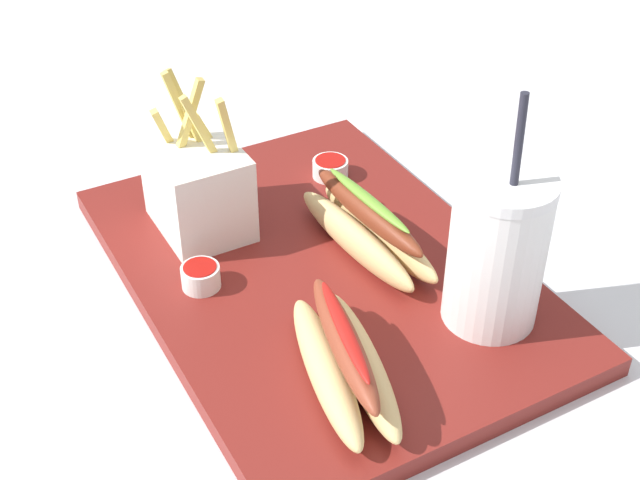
% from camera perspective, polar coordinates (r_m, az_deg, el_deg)
% --- Properties ---
extents(ground_plane, '(2.40, 2.40, 0.02)m').
position_cam_1_polar(ground_plane, '(0.85, -0.00, -3.25)').
color(ground_plane, silver).
extents(food_tray, '(0.48, 0.34, 0.02)m').
position_cam_1_polar(food_tray, '(0.84, -0.00, -2.20)').
color(food_tray, maroon).
rests_on(food_tray, ground_plane).
extents(soda_cup, '(0.08, 0.08, 0.22)m').
position_cam_1_polar(soda_cup, '(0.75, 11.52, -0.67)').
color(soda_cup, white).
rests_on(soda_cup, food_tray).
extents(fries_basket, '(0.10, 0.08, 0.16)m').
position_cam_1_polar(fries_basket, '(0.87, -8.00, 3.48)').
color(fries_basket, white).
rests_on(fries_basket, food_tray).
extents(hot_dog_1, '(0.19, 0.06, 0.06)m').
position_cam_1_polar(hot_dog_1, '(0.84, 3.09, 0.73)').
color(hot_dog_1, '#DBB775').
rests_on(hot_dog_1, food_tray).
extents(hot_dog_2, '(0.18, 0.10, 0.06)m').
position_cam_1_polar(hot_dog_2, '(0.70, 1.58, -7.86)').
color(hot_dog_2, '#DBB775').
rests_on(hot_dog_2, food_tray).
extents(ketchup_cup_1, '(0.04, 0.04, 0.02)m').
position_cam_1_polar(ketchup_cup_1, '(0.96, 0.68, 4.79)').
color(ketchup_cup_1, white).
rests_on(ketchup_cup_1, food_tray).
extents(ketchup_cup_2, '(0.04, 0.04, 0.02)m').
position_cam_1_polar(ketchup_cup_2, '(0.81, -7.83, -2.32)').
color(ketchup_cup_2, white).
rests_on(ketchup_cup_2, food_tray).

